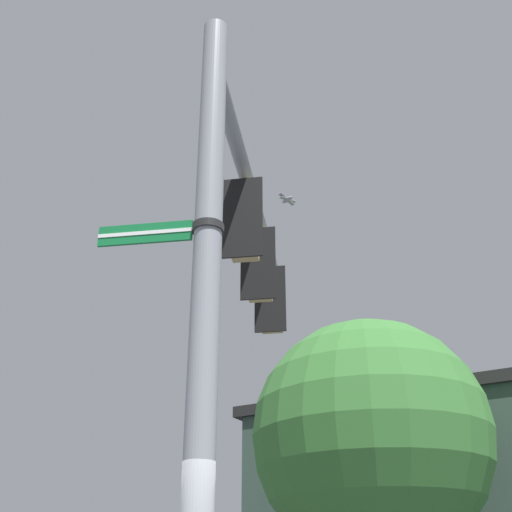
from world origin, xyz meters
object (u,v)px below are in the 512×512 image
(bird_flying, at_px, (287,200))
(traffic_light_mid_inner, at_px, (260,268))
(traffic_light_nearest_pole, at_px, (245,223))
(street_name_sign, at_px, (179,231))
(traffic_light_mid_outer, at_px, (272,302))

(bird_flying, bearing_deg, traffic_light_mid_inner, -95.12)
(traffic_light_nearest_pole, bearing_deg, traffic_light_mid_inner, 90.01)
(street_name_sign, bearing_deg, bird_flying, 85.12)
(traffic_light_mid_inner, relative_size, bird_flying, 3.36)
(street_name_sign, relative_size, bird_flying, 3.30)
(traffic_light_mid_inner, distance_m, bird_flying, 3.72)
(bird_flying, bearing_deg, traffic_light_mid_outer, -101.65)
(traffic_light_nearest_pole, distance_m, traffic_light_mid_inner, 1.40)
(traffic_light_mid_inner, bearing_deg, street_name_sign, -94.71)
(traffic_light_mid_inner, relative_size, street_name_sign, 1.02)
(traffic_light_mid_inner, distance_m, traffic_light_mid_outer, 1.40)
(traffic_light_nearest_pole, xyz_separation_m, bird_flying, (0.22, 3.88, 2.76))
(traffic_light_nearest_pole, xyz_separation_m, street_name_sign, (-0.29, -2.14, -1.28))
(street_name_sign, bearing_deg, traffic_light_nearest_pole, 82.23)
(traffic_light_mid_inner, xyz_separation_m, traffic_light_mid_outer, (-0.00, 1.40, 0.00))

